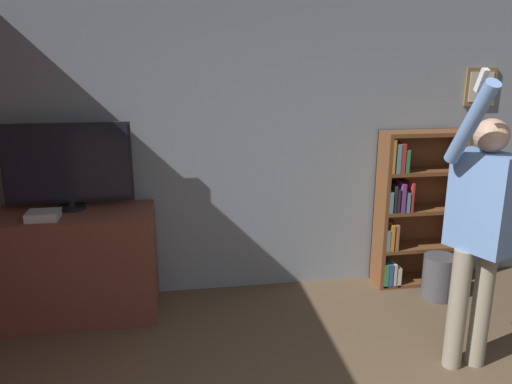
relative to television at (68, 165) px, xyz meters
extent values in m
cube|color=gray|center=(1.67, 0.25, 0.07)|extent=(6.73, 0.06, 2.70)
cube|color=olive|center=(3.68, 0.20, 0.58)|extent=(0.30, 0.02, 0.35)
cube|color=beige|center=(3.68, 0.19, 0.58)|extent=(0.23, 0.01, 0.27)
cube|color=brown|center=(0.00, -0.11, -0.82)|extent=(1.31, 0.59, 0.91)
cylinder|color=black|center=(0.00, 0.00, -0.35)|extent=(0.22, 0.22, 0.03)
cylinder|color=black|center=(0.00, 0.00, -0.31)|extent=(0.06, 0.06, 0.05)
cube|color=black|center=(0.00, 0.00, 0.02)|extent=(1.02, 0.04, 0.65)
cube|color=black|center=(0.00, -0.02, 0.02)|extent=(0.98, 0.01, 0.62)
cube|color=silver|center=(-0.17, -0.25, -0.34)|extent=(0.24, 0.19, 0.07)
cube|color=brown|center=(2.72, 0.06, -0.54)|extent=(0.04, 0.28, 1.48)
cube|color=brown|center=(3.47, 0.06, -0.54)|extent=(0.04, 0.28, 1.48)
cube|color=brown|center=(3.10, 0.19, -0.54)|extent=(0.78, 0.01, 1.48)
cube|color=brown|center=(3.10, 0.06, -1.26)|extent=(0.71, 0.28, 0.04)
cube|color=brown|center=(3.10, 0.06, -0.91)|extent=(0.71, 0.28, 0.04)
cube|color=brown|center=(3.10, 0.06, -0.54)|extent=(0.71, 0.28, 0.04)
cube|color=brown|center=(3.10, 0.06, -0.17)|extent=(0.71, 0.28, 0.04)
cube|color=brown|center=(3.10, 0.06, 0.18)|extent=(0.71, 0.28, 0.04)
cube|color=#338447|center=(2.77, 0.05, -1.15)|extent=(0.04, 0.26, 0.23)
cube|color=#2D569E|center=(2.81, 0.05, -1.15)|extent=(0.04, 0.26, 0.23)
cube|color=beige|center=(2.86, 0.03, -1.15)|extent=(0.03, 0.21, 0.23)
cube|color=beige|center=(2.90, 0.04, -1.17)|extent=(0.03, 0.25, 0.19)
cube|color=#5B8E99|center=(2.76, 0.03, -0.79)|extent=(0.03, 0.22, 0.20)
cube|color=orange|center=(2.80, 0.05, -0.77)|extent=(0.03, 0.26, 0.25)
cube|color=#99663D|center=(2.85, 0.04, -0.77)|extent=(0.03, 0.24, 0.25)
cube|color=#5B8E99|center=(2.76, 0.04, -0.42)|extent=(0.04, 0.25, 0.20)
cube|color=#232328|center=(2.80, 0.02, -0.40)|extent=(0.02, 0.21, 0.25)
cube|color=#232328|center=(2.83, 0.04, -0.41)|extent=(0.02, 0.25, 0.22)
cube|color=#7A3889|center=(2.88, 0.05, -0.39)|extent=(0.04, 0.26, 0.27)
cube|color=#5B8E99|center=(2.93, 0.02, -0.43)|extent=(0.03, 0.21, 0.18)
cube|color=red|center=(2.96, 0.05, -0.39)|extent=(0.02, 0.26, 0.27)
cube|color=orange|center=(2.76, 0.04, 0.00)|extent=(0.03, 0.24, 0.30)
cube|color=#5B8E99|center=(2.80, 0.05, -0.02)|extent=(0.04, 0.26, 0.26)
cube|color=red|center=(2.84, 0.03, -0.02)|extent=(0.04, 0.23, 0.26)
cube|color=#338447|center=(2.89, 0.05, -0.05)|extent=(0.03, 0.26, 0.21)
cylinder|color=gray|center=(2.75, -1.27, -0.84)|extent=(0.13, 0.13, 0.88)
cylinder|color=gray|center=(2.93, -1.27, -0.84)|extent=(0.13, 0.13, 0.88)
cube|color=#6B93D1|center=(2.84, -1.27, -0.07)|extent=(0.37, 0.46, 0.66)
sphere|color=tan|center=(2.84, -1.27, 0.37)|extent=(0.22, 0.22, 0.22)
cylinder|color=#6B93D1|center=(2.61, -1.39, 0.47)|extent=(0.09, 0.42, 0.55)
cube|color=white|center=(2.61, -1.45, 0.72)|extent=(0.04, 0.09, 0.14)
cylinder|color=#4C4C51|center=(3.18, -0.28, -1.08)|extent=(0.30, 0.30, 0.40)
camera|label=1|loc=(0.89, -4.12, 0.87)|focal=35.00mm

